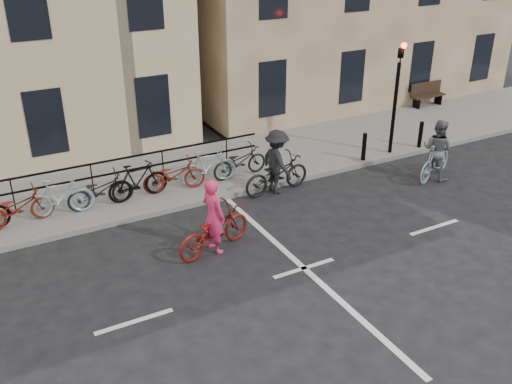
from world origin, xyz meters
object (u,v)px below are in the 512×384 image
cyclist_pink (214,226)px  cyclist_dark (277,168)px  traffic_light (397,85)px  bench (427,93)px  cyclist_grey (436,155)px

cyclist_pink → cyclist_dark: bearing=-71.2°
traffic_light → cyclist_dark: bearing=-173.4°
traffic_light → cyclist_pink: (-7.66, -2.64, -1.80)m
bench → cyclist_dark: 10.30m
cyclist_pink → cyclist_dark: 3.61m
bench → cyclist_grey: (-4.78, -5.39, 0.08)m
bench → cyclist_grey: size_ratio=0.80×
cyclist_pink → bench: bearing=-80.7°
traffic_light → bench: (4.80, 3.39, -1.78)m
traffic_light → bench: bearing=35.2°
cyclist_pink → cyclist_grey: size_ratio=1.12×
traffic_light → bench: 6.14m
cyclist_grey → traffic_light: bearing=-20.7°
bench → cyclist_pink: size_ratio=0.72×
traffic_light → cyclist_pink: size_ratio=1.75×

